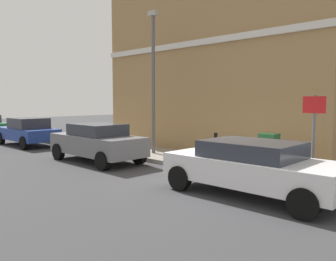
# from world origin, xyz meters

# --- Properties ---
(ground) EXTENTS (80.00, 80.00, 0.00)m
(ground) POSITION_xyz_m (0.00, 0.00, 0.00)
(ground) COLOR #38383A
(sidewalk) EXTENTS (2.41, 30.00, 0.15)m
(sidewalk) POSITION_xyz_m (1.99, 6.00, 0.07)
(sidewalk) COLOR gray
(sidewalk) RESTS_ON ground
(corner_building) EXTENTS (7.23, 11.09, 8.02)m
(corner_building) POSITION_xyz_m (6.76, 3.55, 4.01)
(corner_building) COLOR #9E7A4C
(corner_building) RESTS_ON ground
(car_white) EXTENTS (2.00, 4.34, 1.33)m
(car_white) POSITION_xyz_m (-0.46, -1.43, 0.72)
(car_white) COLOR silver
(car_white) RESTS_ON ground
(car_grey) EXTENTS (1.81, 4.09, 1.44)m
(car_grey) POSITION_xyz_m (-0.47, 5.16, 0.76)
(car_grey) COLOR slate
(car_grey) RESTS_ON ground
(car_blue) EXTENTS (1.83, 3.97, 1.42)m
(car_blue) POSITION_xyz_m (-0.26, 11.70, 0.73)
(car_blue) COLOR navy
(car_blue) RESTS_ON ground
(utility_cabinet) EXTENTS (0.46, 0.61, 1.15)m
(utility_cabinet) POSITION_xyz_m (1.91, -0.59, 0.68)
(utility_cabinet) COLOR #1E4C28
(utility_cabinet) RESTS_ON sidewalk
(bollard_near_cabinet) EXTENTS (0.14, 0.14, 1.04)m
(bollard_near_cabinet) POSITION_xyz_m (2.01, 1.51, 0.70)
(bollard_near_cabinet) COLOR black
(bollard_near_cabinet) RESTS_ON sidewalk
(street_sign) EXTENTS (0.08, 0.60, 2.30)m
(street_sign) POSITION_xyz_m (1.27, -2.18, 1.66)
(street_sign) COLOR #59595B
(street_sign) RESTS_ON sidewalk
(lamppost) EXTENTS (0.20, 0.44, 5.72)m
(lamppost) POSITION_xyz_m (1.85, 4.55, 3.30)
(lamppost) COLOR #59595B
(lamppost) RESTS_ON sidewalk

